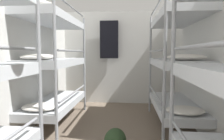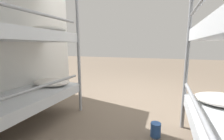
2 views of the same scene
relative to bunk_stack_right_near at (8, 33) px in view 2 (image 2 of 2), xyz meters
name	(u,v)px [view 2 (image 2 of 2)]	position (x,y,z in m)	size (l,w,h in m)	color
ground_plane	(134,103)	(-1.03, -1.36, -1.10)	(20.00, 20.00, 0.00)	#6B5B4C
bunk_stack_right_near	(8,33)	(0.00, 0.00, 0.00)	(0.68, 1.77, 2.04)	gray
tin_can	(156,130)	(-1.45, -0.48, -1.03)	(0.11, 0.11, 0.15)	#2D569E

